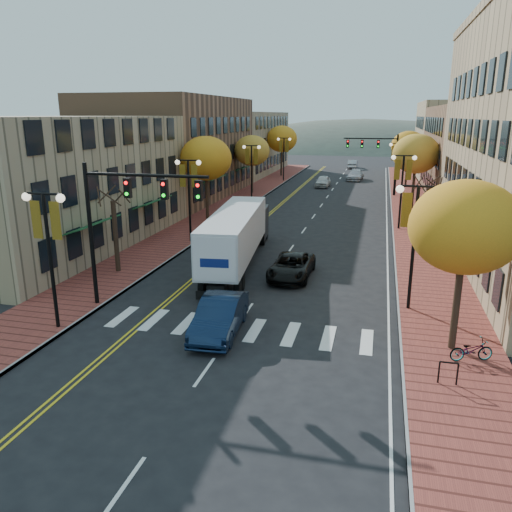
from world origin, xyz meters
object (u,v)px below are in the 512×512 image
Objects in this scene: navy_sedan at (220,316)px; bicycle at (471,350)px; black_suv at (292,266)px; semi_truck at (238,232)px.

bicycle is (10.05, -0.38, -0.20)m from navy_sedan.
navy_sedan is 2.89× the size of bicycle.
black_suv reaches higher than bicycle.
black_suv is 2.93× the size of bicycle.
semi_truck reaches higher than navy_sedan.
bicycle is (12.11, -10.52, -1.50)m from semi_truck.
semi_truck is 4.37m from black_suv.
semi_truck is at bearing 30.65° from bicycle.
navy_sedan is 10.06m from bicycle.
navy_sedan is (2.06, -10.13, -1.30)m from semi_truck.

